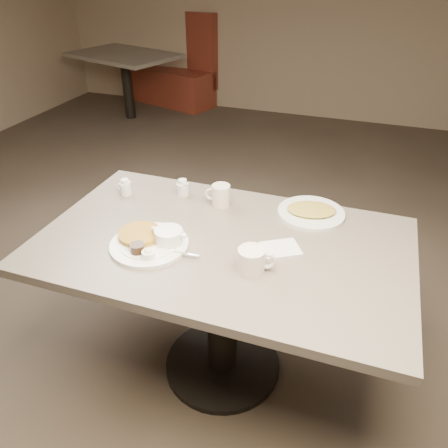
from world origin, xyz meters
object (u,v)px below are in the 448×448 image
(main_plate, at_px, (152,240))
(creamer_left, at_px, (125,188))
(booth_back_left, at_px, (168,72))
(coffee_mug_near, at_px, (253,260))
(coffee_mug_far, at_px, (220,195))
(creamer_right, at_px, (183,188))
(hash_plate, at_px, (311,212))
(diner_table, at_px, (222,274))

(main_plate, height_order, creamer_left, creamer_left)
(booth_back_left, bearing_deg, coffee_mug_near, -60.33)
(main_plate, bearing_deg, coffee_mug_far, 69.64)
(coffee_mug_near, distance_m, creamer_left, 0.82)
(creamer_right, distance_m, hash_plate, 0.62)
(creamer_right, relative_size, booth_back_left, 0.05)
(creamer_left, bearing_deg, main_plate, -47.28)
(diner_table, distance_m, coffee_mug_far, 0.37)
(diner_table, bearing_deg, creamer_left, 158.78)
(coffee_mug_near, bearing_deg, diner_table, 139.91)
(coffee_mug_far, relative_size, creamer_left, 1.49)
(coffee_mug_far, height_order, booth_back_left, booth_back_left)
(diner_table, relative_size, creamer_right, 18.75)
(hash_plate, distance_m, booth_back_left, 4.33)
(coffee_mug_near, bearing_deg, main_plate, 177.29)
(coffee_mug_far, distance_m, creamer_right, 0.21)
(main_plate, distance_m, hash_plate, 0.72)
(coffee_mug_far, xyz_separation_m, hash_plate, (0.41, 0.05, -0.04))
(creamer_right, bearing_deg, main_plate, -82.57)
(diner_table, distance_m, creamer_left, 0.65)
(coffee_mug_far, relative_size, hash_plate, 0.34)
(coffee_mug_far, distance_m, creamer_left, 0.47)
(main_plate, distance_m, creamer_left, 0.47)
(coffee_mug_near, distance_m, creamer_right, 0.66)
(creamer_left, height_order, creamer_right, same)
(main_plate, relative_size, coffee_mug_near, 2.55)
(diner_table, xyz_separation_m, booth_back_left, (-2.13, 3.90, -0.17))
(diner_table, relative_size, creamer_left, 18.01)
(hash_plate, xyz_separation_m, booth_back_left, (-2.44, 3.56, -0.35))
(hash_plate, height_order, booth_back_left, booth_back_left)
(main_plate, xyz_separation_m, hash_plate, (0.56, 0.45, -0.01))
(creamer_left, bearing_deg, hash_plate, 7.15)
(diner_table, xyz_separation_m, hash_plate, (0.30, 0.33, 0.18))
(creamer_right, bearing_deg, coffee_mug_far, -9.37)
(creamer_left, distance_m, hash_plate, 0.88)
(coffee_mug_near, bearing_deg, hash_plate, 73.98)
(main_plate, height_order, creamer_right, creamer_right)
(main_plate, relative_size, creamer_left, 4.68)
(creamer_left, height_order, booth_back_left, booth_back_left)
(diner_table, distance_m, booth_back_left, 4.45)
(coffee_mug_far, distance_m, booth_back_left, 4.17)
(creamer_right, height_order, hash_plate, creamer_right)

